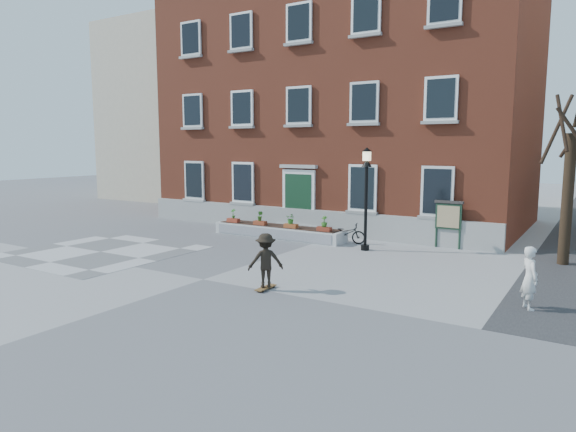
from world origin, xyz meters
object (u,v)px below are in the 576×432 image
Objects in this scene: bystander at (530,278)px; skateboarder at (266,261)px; lamp_post at (366,184)px; bicycle at (346,233)px; notice_board at (449,216)px.

skateboarder is (-6.44, -2.02, 0.05)m from bystander.
lamp_post is 6.77m from skateboarder.
bicycle is 1.01× the size of skateboarder.
bicycle is 1.03× the size of bystander.
lamp_post is 2.10× the size of notice_board.
lamp_post is at bearing -140.85° from notice_board.
lamp_post reaches higher than skateboarder.
bicycle is 2.59m from lamp_post.
bystander is at bearing -142.54° from bicycle.
notice_board is at bearing 72.63° from skateboarder.
bystander is 0.40× the size of lamp_post.
notice_board is at bearing 39.15° from lamp_post.
bicycle is 0.41× the size of lamp_post.
skateboarder is at bearing -91.12° from lamp_post.
notice_board is (-3.73, 6.63, 0.48)m from bystander.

